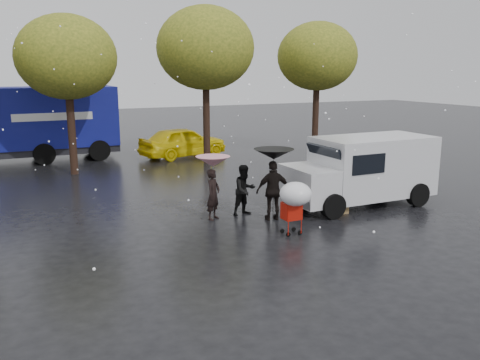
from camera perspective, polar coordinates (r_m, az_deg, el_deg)
name	(u,v)px	position (r m, az deg, el deg)	size (l,w,h in m)	color
ground	(256,229)	(14.11, 1.86, -5.53)	(90.00, 90.00, 0.00)	black
person_pink	(213,195)	(14.83, -3.02, -1.64)	(0.54, 0.36, 1.49)	black
person_middle	(245,190)	(15.27, 0.53, -1.13)	(0.75, 0.58, 1.54)	black
person_black	(273,191)	(14.76, 3.76, -1.20)	(1.03, 0.43, 1.75)	black
umbrella_pink	(213,162)	(14.63, -3.06, 2.08)	(1.00, 1.00, 1.88)	#4C4C4C
umbrella_black	(274,154)	(14.55, 3.82, 2.91)	(1.17, 1.17, 2.10)	#4C4C4C
vendor_cart	(318,185)	(16.25, 8.74, -0.60)	(1.52, 0.80, 1.27)	slate
shopping_cart	(295,197)	(13.33, 6.19, -1.90)	(0.84, 0.84, 1.46)	red
white_van	(363,169)	(16.85, 13.65, 1.17)	(4.91, 2.18, 2.20)	silver
blue_truck	(32,125)	(26.03, -22.28, 5.78)	(8.30, 2.60, 3.50)	navy
box_ground_near	(339,206)	(15.91, 11.05, -2.85)	(0.49, 0.39, 0.44)	#9C6D44
box_ground_far	(294,200)	(16.53, 6.08, -2.24)	(0.47, 0.37, 0.37)	#9C6D44
yellow_taxi	(183,142)	(25.63, -6.42, 4.28)	(1.79, 4.44, 1.51)	yellow
tree_row	(141,52)	(22.67, -11.10, 13.90)	(21.60, 4.40, 7.12)	black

